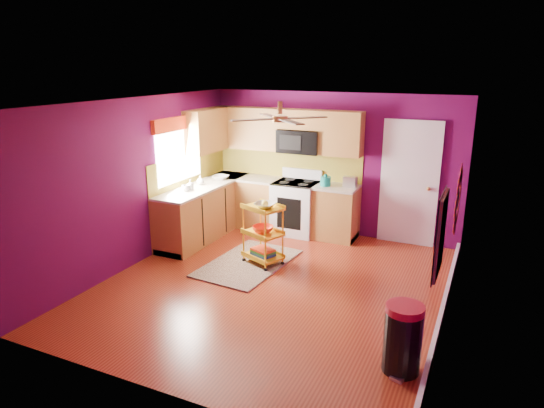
% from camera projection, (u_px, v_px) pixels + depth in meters
% --- Properties ---
extents(ground, '(5.00, 5.00, 0.00)m').
position_uv_depth(ground, '(273.00, 286.00, 6.73)').
color(ground, maroon).
rests_on(ground, ground).
extents(room_envelope, '(4.54, 5.04, 2.52)m').
position_uv_depth(room_envelope, '(275.00, 171.00, 6.26)').
color(room_envelope, '#510941').
rests_on(room_envelope, ground).
extents(lower_cabinets, '(2.81, 2.31, 0.94)m').
position_uv_depth(lower_cabinets, '(248.00, 209.00, 8.73)').
color(lower_cabinets, brown).
rests_on(lower_cabinets, ground).
extents(electric_range, '(0.76, 0.66, 1.13)m').
position_uv_depth(electric_range, '(296.00, 207.00, 8.71)').
color(electric_range, white).
rests_on(electric_range, ground).
extents(upper_cabinetry, '(2.80, 2.30, 1.26)m').
position_uv_depth(upper_cabinetry, '(261.00, 131.00, 8.61)').
color(upper_cabinetry, brown).
rests_on(upper_cabinetry, ground).
extents(left_window, '(0.08, 1.35, 1.08)m').
position_uv_depth(left_window, '(179.00, 140.00, 8.05)').
color(left_window, white).
rests_on(left_window, ground).
extents(panel_door, '(0.95, 0.11, 2.15)m').
position_uv_depth(panel_door, '(409.00, 185.00, 8.05)').
color(panel_door, white).
rests_on(panel_door, ground).
extents(right_wall_art, '(0.04, 2.74, 1.04)m').
position_uv_depth(right_wall_art, '(451.00, 213.00, 5.13)').
color(right_wall_art, black).
rests_on(right_wall_art, ground).
extents(ceiling_fan, '(1.01, 1.01, 0.26)m').
position_uv_depth(ceiling_fan, '(280.00, 118.00, 6.26)').
color(ceiling_fan, '#BF8C3F').
rests_on(ceiling_fan, ground).
extents(shag_rug, '(1.17, 1.77, 0.02)m').
position_uv_depth(shag_rug, '(248.00, 263.00, 7.45)').
color(shag_rug, black).
rests_on(shag_rug, ground).
extents(rolling_cart, '(0.68, 0.60, 1.02)m').
position_uv_depth(rolling_cart, '(263.00, 231.00, 7.31)').
color(rolling_cart, yellow).
rests_on(rolling_cart, ground).
extents(trash_can, '(0.46, 0.47, 0.72)m').
position_uv_depth(trash_can, '(403.00, 339.00, 4.78)').
color(trash_can, black).
rests_on(trash_can, ground).
extents(teal_kettle, '(0.18, 0.18, 0.21)m').
position_uv_depth(teal_kettle, '(326.00, 181.00, 8.31)').
color(teal_kettle, '#12897F').
rests_on(teal_kettle, lower_cabinets).
extents(toaster, '(0.22, 0.15, 0.18)m').
position_uv_depth(toaster, '(350.00, 182.00, 8.25)').
color(toaster, beige).
rests_on(toaster, lower_cabinets).
extents(soap_bottle_a, '(0.08, 0.08, 0.17)m').
position_uv_depth(soap_bottle_a, '(190.00, 185.00, 8.04)').
color(soap_bottle_a, '#EA3F72').
rests_on(soap_bottle_a, lower_cabinets).
extents(soap_bottle_b, '(0.13, 0.13, 0.16)m').
position_uv_depth(soap_bottle_b, '(200.00, 180.00, 8.38)').
color(soap_bottle_b, white).
rests_on(soap_bottle_b, lower_cabinets).
extents(counter_dish, '(0.28, 0.28, 0.07)m').
position_uv_depth(counter_dish, '(220.00, 177.00, 8.78)').
color(counter_dish, white).
rests_on(counter_dish, lower_cabinets).
extents(counter_cup, '(0.13, 0.13, 0.11)m').
position_uv_depth(counter_cup, '(186.00, 188.00, 7.96)').
color(counter_cup, white).
rests_on(counter_cup, lower_cabinets).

